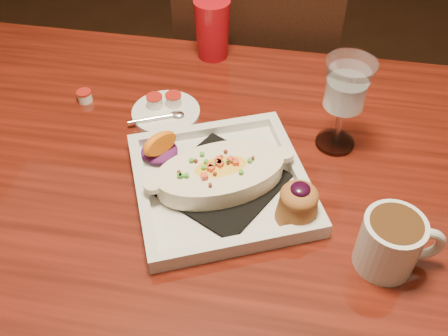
% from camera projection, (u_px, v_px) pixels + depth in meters
% --- Properties ---
extents(table, '(1.50, 0.90, 0.75)m').
position_uv_depth(table, '(216.00, 224.00, 0.91)').
color(table, maroon).
rests_on(table, floor).
extents(chair_far, '(0.42, 0.42, 0.93)m').
position_uv_depth(chair_far, '(257.00, 86.00, 1.45)').
color(chair_far, black).
rests_on(chair_far, floor).
extents(plate, '(0.37, 0.37, 0.08)m').
position_uv_depth(plate, '(227.00, 180.00, 0.82)').
color(plate, silver).
rests_on(plate, table).
extents(coffee_mug, '(0.12, 0.09, 0.09)m').
position_uv_depth(coffee_mug, '(392.00, 242.00, 0.71)').
color(coffee_mug, silver).
rests_on(coffee_mug, table).
extents(goblet, '(0.09, 0.09, 0.18)m').
position_uv_depth(goblet, '(346.00, 90.00, 0.84)').
color(goblet, silver).
rests_on(goblet, table).
extents(saucer, '(0.13, 0.13, 0.09)m').
position_uv_depth(saucer, '(165.00, 110.00, 0.98)').
color(saucer, silver).
rests_on(saucer, table).
extents(creamer_loose, '(0.03, 0.03, 0.02)m').
position_uv_depth(creamer_loose, '(85.00, 96.00, 1.00)').
color(creamer_loose, white).
rests_on(creamer_loose, table).
extents(red_tumbler, '(0.08, 0.08, 0.13)m').
position_uv_depth(red_tumbler, '(212.00, 29.00, 1.08)').
color(red_tumbler, '#B10C16').
rests_on(red_tumbler, table).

